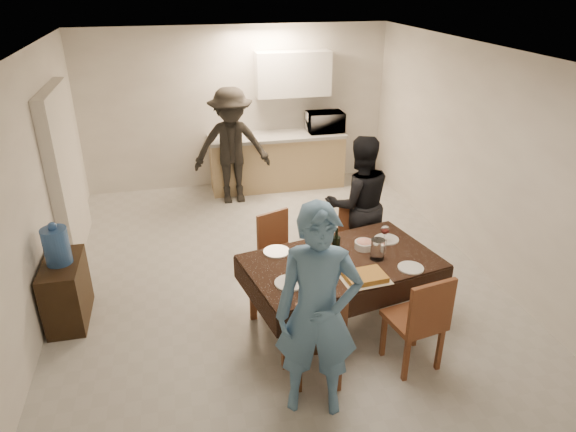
# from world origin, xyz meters

# --- Properties ---
(floor) EXTENTS (5.00, 6.00, 0.02)m
(floor) POSITION_xyz_m (0.00, 0.00, 0.00)
(floor) COLOR #B4B4AF
(floor) RESTS_ON ground
(ceiling) EXTENTS (5.00, 6.00, 0.02)m
(ceiling) POSITION_xyz_m (0.00, 0.00, 2.60)
(ceiling) COLOR white
(ceiling) RESTS_ON wall_back
(wall_back) EXTENTS (5.00, 0.02, 2.60)m
(wall_back) POSITION_xyz_m (0.00, 3.00, 1.30)
(wall_back) COLOR silver
(wall_back) RESTS_ON floor
(wall_front) EXTENTS (5.00, 0.02, 2.60)m
(wall_front) POSITION_xyz_m (0.00, -3.00, 1.30)
(wall_front) COLOR silver
(wall_front) RESTS_ON floor
(wall_left) EXTENTS (0.02, 6.00, 2.60)m
(wall_left) POSITION_xyz_m (-2.50, 0.00, 1.30)
(wall_left) COLOR silver
(wall_left) RESTS_ON floor
(wall_right) EXTENTS (0.02, 6.00, 2.60)m
(wall_right) POSITION_xyz_m (2.50, 0.00, 1.30)
(wall_right) COLOR silver
(wall_right) RESTS_ON floor
(stub_partition) EXTENTS (0.15, 1.40, 2.10)m
(stub_partition) POSITION_xyz_m (-2.42, 1.20, 1.05)
(stub_partition) COLOR silver
(stub_partition) RESTS_ON floor
(kitchen_base_cabinet) EXTENTS (2.20, 0.60, 0.86)m
(kitchen_base_cabinet) POSITION_xyz_m (0.60, 2.68, 0.43)
(kitchen_base_cabinet) COLOR tan
(kitchen_base_cabinet) RESTS_ON floor
(kitchen_worktop) EXTENTS (2.24, 0.64, 0.05)m
(kitchen_worktop) POSITION_xyz_m (0.60, 2.68, 0.89)
(kitchen_worktop) COLOR #AAAAA5
(kitchen_worktop) RESTS_ON kitchen_base_cabinet
(upper_cabinet) EXTENTS (1.20, 0.34, 0.70)m
(upper_cabinet) POSITION_xyz_m (0.90, 2.82, 1.85)
(upper_cabinet) COLOR white
(upper_cabinet) RESTS_ON wall_back
(dining_table) EXTENTS (2.06, 1.46, 0.73)m
(dining_table) POSITION_xyz_m (0.47, -1.14, 0.70)
(dining_table) COLOR black
(dining_table) RESTS_ON floor
(chair_near_left) EXTENTS (0.49, 0.50, 0.51)m
(chair_near_left) POSITION_xyz_m (0.02, -1.98, 0.57)
(chair_near_left) COLOR brown
(chair_near_left) RESTS_ON floor
(chair_near_right) EXTENTS (0.52, 0.53, 0.53)m
(chair_near_right) POSITION_xyz_m (0.92, -1.98, 0.60)
(chair_near_right) COLOR brown
(chair_near_right) RESTS_ON floor
(chair_far_left) EXTENTS (0.53, 0.54, 0.48)m
(chair_far_left) POSITION_xyz_m (0.02, -0.47, 0.55)
(chair_far_left) COLOR brown
(chair_far_left) RESTS_ON floor
(chair_far_right) EXTENTS (0.49, 0.50, 0.50)m
(chair_far_right) POSITION_xyz_m (0.92, -0.48, 0.57)
(chair_far_right) COLOR brown
(chair_far_right) RESTS_ON floor
(console) EXTENTS (0.37, 0.74, 0.69)m
(console) POSITION_xyz_m (-2.28, -0.48, 0.34)
(console) COLOR #312110
(console) RESTS_ON floor
(water_jug) EXTENTS (0.25, 0.25, 0.38)m
(water_jug) POSITION_xyz_m (-2.28, -0.48, 0.87)
(water_jug) COLOR #3967B1
(water_jug) RESTS_ON console
(wine_bottle) EXTENTS (0.08, 0.08, 0.34)m
(wine_bottle) POSITION_xyz_m (0.42, -1.09, 0.90)
(wine_bottle) COLOR black
(wine_bottle) RESTS_ON dining_table
(water_pitcher) EXTENTS (0.14, 0.14, 0.21)m
(water_pitcher) POSITION_xyz_m (0.82, -1.19, 0.84)
(water_pitcher) COLOR white
(water_pitcher) RESTS_ON dining_table
(savoury_tart) EXTENTS (0.47, 0.37, 0.06)m
(savoury_tart) POSITION_xyz_m (0.57, -1.52, 0.76)
(savoury_tart) COLOR #BD8437
(savoury_tart) RESTS_ON dining_table
(salad_bowl) EXTENTS (0.20, 0.20, 0.08)m
(salad_bowl) POSITION_xyz_m (0.77, -0.96, 0.77)
(salad_bowl) COLOR silver
(salad_bowl) RESTS_ON dining_table
(mushroom_dish) EXTENTS (0.21, 0.21, 0.04)m
(mushroom_dish) POSITION_xyz_m (0.42, -0.86, 0.75)
(mushroom_dish) COLOR silver
(mushroom_dish) RESTS_ON dining_table
(wine_glass_a) EXTENTS (0.09, 0.09, 0.20)m
(wine_glass_a) POSITION_xyz_m (-0.08, -1.39, 0.83)
(wine_glass_a) COLOR white
(wine_glass_a) RESTS_ON dining_table
(wine_glass_b) EXTENTS (0.09, 0.09, 0.21)m
(wine_glass_b) POSITION_xyz_m (1.02, -0.89, 0.84)
(wine_glass_b) COLOR white
(wine_glass_b) RESTS_ON dining_table
(wine_glass_c) EXTENTS (0.09, 0.09, 0.21)m
(wine_glass_c) POSITION_xyz_m (0.27, -0.84, 0.84)
(wine_glass_c) COLOR white
(wine_glass_c) RESTS_ON dining_table
(plate_near_left) EXTENTS (0.28, 0.28, 0.02)m
(plate_near_left) POSITION_xyz_m (-0.13, -1.44, 0.74)
(plate_near_left) COLOR silver
(plate_near_left) RESTS_ON dining_table
(plate_near_right) EXTENTS (0.25, 0.25, 0.01)m
(plate_near_right) POSITION_xyz_m (1.07, -1.44, 0.74)
(plate_near_right) COLOR silver
(plate_near_right) RESTS_ON dining_table
(plate_far_left) EXTENTS (0.27, 0.27, 0.02)m
(plate_far_left) POSITION_xyz_m (-0.13, -0.84, 0.74)
(plate_far_left) COLOR silver
(plate_far_left) RESTS_ON dining_table
(plate_far_right) EXTENTS (0.26, 0.26, 0.02)m
(plate_far_right) POSITION_xyz_m (1.07, -0.84, 0.74)
(plate_far_right) COLOR silver
(plate_far_right) RESTS_ON dining_table
(microwave) EXTENTS (0.59, 0.40, 0.33)m
(microwave) POSITION_xyz_m (1.42, 2.68, 1.07)
(microwave) COLOR white
(microwave) RESTS_ON kitchen_worktop
(person_near) EXTENTS (0.77, 0.61, 1.85)m
(person_near) POSITION_xyz_m (-0.08, -2.19, 0.92)
(person_near) COLOR #5784B0
(person_near) RESTS_ON floor
(person_far) EXTENTS (0.83, 0.66, 1.67)m
(person_far) POSITION_xyz_m (1.02, -0.09, 0.84)
(person_far) COLOR black
(person_far) RESTS_ON floor
(person_kitchen) EXTENTS (1.17, 0.67, 1.81)m
(person_kitchen) POSITION_xyz_m (-0.20, 2.23, 0.90)
(person_kitchen) COLOR black
(person_kitchen) RESTS_ON floor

